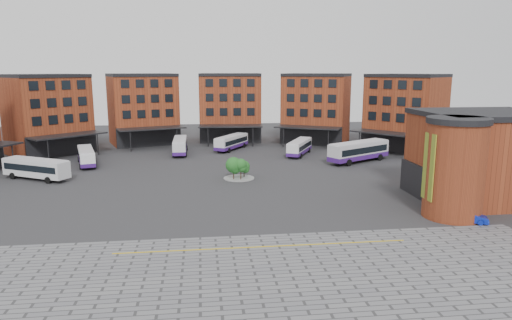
{
  "coord_description": "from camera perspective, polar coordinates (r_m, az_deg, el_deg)",
  "views": [
    {
      "loc": [
        -3.22,
        -51.68,
        15.42
      ],
      "look_at": [
        3.67,
        5.3,
        4.0
      ],
      "focal_mm": 32.0,
      "sensor_mm": 36.0,
      "label": 1
    }
  ],
  "objects": [
    {
      "name": "bus_d",
      "position": [
        89.07,
        -3.07,
        2.26
      ],
      "size": [
        7.22,
        9.7,
        2.81
      ],
      "rotation": [
        0.0,
        0.0,
        -0.56
      ],
      "color": "silver",
      "rests_on": "ground"
    },
    {
      "name": "bus_a",
      "position": [
        71.86,
        -25.81,
        -0.84
      ],
      "size": [
        10.34,
        7.24,
        2.97
      ],
      "rotation": [
        0.0,
        0.0,
        1.06
      ],
      "color": "silver",
      "rests_on": "ground"
    },
    {
      "name": "blue_car",
      "position": [
        51.75,
        25.06,
        -6.47
      ],
      "size": [
        3.89,
        2.76,
        1.22
      ],
      "primitive_type": "imported",
      "rotation": [
        0.0,
        0.0,
        1.12
      ],
      "color": "#0D22AB",
      "rests_on": "ground"
    },
    {
      "name": "main_building",
      "position": [
        90.31,
        -7.9,
        5.94
      ],
      "size": [
        94.14,
        42.48,
        14.6
      ],
      "color": "brown",
      "rests_on": "ground"
    },
    {
      "name": "east_building",
      "position": [
        59.04,
        25.97,
        0.23
      ],
      "size": [
        17.4,
        15.4,
        10.6
      ],
      "color": "brown",
      "rests_on": "ground"
    },
    {
      "name": "paving_zone",
      "position": [
        33.84,
        2.85,
        -15.85
      ],
      "size": [
        50.0,
        22.0,
        0.02
      ],
      "primitive_type": "cube",
      "color": "slate",
      "rests_on": "ground"
    },
    {
      "name": "yellow_line",
      "position": [
        41.03,
        0.93,
        -10.78
      ],
      "size": [
        26.0,
        0.15,
        0.02
      ],
      "primitive_type": "cube",
      "color": "gold",
      "rests_on": "paving_zone"
    },
    {
      "name": "bus_e",
      "position": [
        83.77,
        5.45,
        1.63
      ],
      "size": [
        6.44,
        9.73,
        2.75
      ],
      "rotation": [
        0.0,
        0.0,
        -0.47
      ],
      "color": "white",
      "rests_on": "ground"
    },
    {
      "name": "tree_island",
      "position": [
        64.9,
        -2.25,
        -0.88
      ],
      "size": [
        4.4,
        4.4,
        3.26
      ],
      "color": "gray",
      "rests_on": "ground"
    },
    {
      "name": "bus_f",
      "position": [
        78.99,
        12.73,
        1.11
      ],
      "size": [
        12.09,
        8.58,
        3.47
      ],
      "rotation": [
        0.0,
        0.0,
        -1.05
      ],
      "color": "silver",
      "rests_on": "ground"
    },
    {
      "name": "bus_b",
      "position": [
        79.58,
        -20.46,
        0.46
      ],
      "size": [
        4.9,
        10.0,
        2.75
      ],
      "rotation": [
        0.0,
        0.0,
        0.28
      ],
      "color": "white",
      "rests_on": "ground"
    },
    {
      "name": "ground",
      "position": [
        54.02,
        -3.21,
        -5.35
      ],
      "size": [
        160.0,
        160.0,
        0.0
      ],
      "primitive_type": "plane",
      "color": "#28282B",
      "rests_on": "ground"
    },
    {
      "name": "bus_c",
      "position": [
        85.86,
        -9.49,
        1.8
      ],
      "size": [
        2.63,
        10.16,
        2.86
      ],
      "rotation": [
        0.0,
        0.0,
        0.01
      ],
      "color": "silver",
      "rests_on": "ground"
    }
  ]
}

